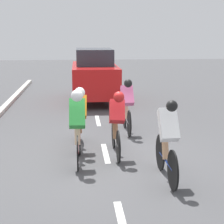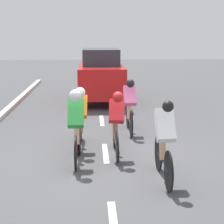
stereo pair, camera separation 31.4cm
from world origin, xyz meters
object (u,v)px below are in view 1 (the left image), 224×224
cyclist_orange (80,116)px  cyclist_pink (127,105)px  cyclist_green (77,125)px  cyclist_red (117,122)px  support_car (94,75)px  cyclist_white (168,139)px

cyclist_orange → cyclist_pink: (-1.28, -1.33, -0.02)m
cyclist_green → cyclist_red: bearing=-153.6°
cyclist_green → support_car: size_ratio=0.43×
cyclist_white → support_car: size_ratio=0.44×
cyclist_orange → cyclist_white: size_ratio=0.98×
cyclist_orange → cyclist_white: (-1.57, 2.08, -0.00)m
cyclist_orange → cyclist_red: cyclist_orange is taller
cyclist_pink → support_car: bearing=-82.5°
cyclist_white → support_car: 8.36m
cyclist_red → cyclist_orange: bearing=-36.5°
cyclist_white → cyclist_green: bearing=-33.3°
cyclist_red → cyclist_green: (0.85, 0.42, 0.06)m
cyclist_red → cyclist_white: bearing=117.3°
cyclist_red → cyclist_pink: (-0.48, -1.92, -0.00)m
cyclist_orange → support_car: (-0.63, -6.22, 0.24)m
cyclist_orange → cyclist_white: cyclist_white is taller
cyclist_orange → cyclist_pink: 1.84m
cyclist_green → cyclist_pink: size_ratio=1.02×
cyclist_orange → cyclist_green: bearing=87.0°
cyclist_white → cyclist_pink: bearing=-85.2°
cyclist_white → cyclist_pink: cyclist_white is taller
cyclist_white → cyclist_green: 1.94m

